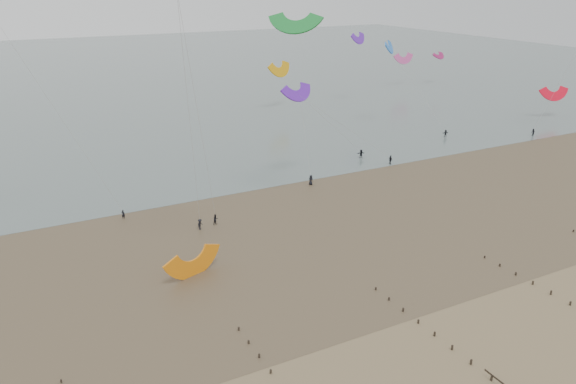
# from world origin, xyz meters

# --- Properties ---
(ground) EXTENTS (500.00, 500.00, 0.00)m
(ground) POSITION_xyz_m (0.00, 0.00, 0.00)
(ground) COLOR brown
(ground) RESTS_ON ground
(sea_and_shore) EXTENTS (500.00, 665.00, 0.03)m
(sea_and_shore) POSITION_xyz_m (-4.08, 34.40, 0.01)
(sea_and_shore) COLOR #475654
(sea_and_shore) RESTS_ON ground
(kitesurfer_lead) EXTENTS (0.65, 0.61, 1.50)m
(kitesurfer_lead) POSITION_xyz_m (-18.45, 48.03, 0.75)
(kitesurfer_lead) COLOR black
(kitesurfer_lead) RESTS_ON ground
(kitesurfers) EXTENTS (145.12, 24.14, 1.88)m
(kitesurfers) POSITION_xyz_m (26.87, 51.06, 0.89)
(kitesurfers) COLOR black
(kitesurfers) RESTS_ON ground
(grounded_kite) EXTENTS (8.53, 7.52, 3.93)m
(grounded_kite) POSITION_xyz_m (-14.37, 25.70, 0.00)
(grounded_kite) COLOR orange
(grounded_kite) RESTS_ON ground
(kites_airborne) EXTENTS (228.46, 112.84, 41.23)m
(kites_airborne) POSITION_xyz_m (-11.03, 87.19, 20.32)
(kites_airborne) COLOR red
(kites_airborne) RESTS_ON ground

